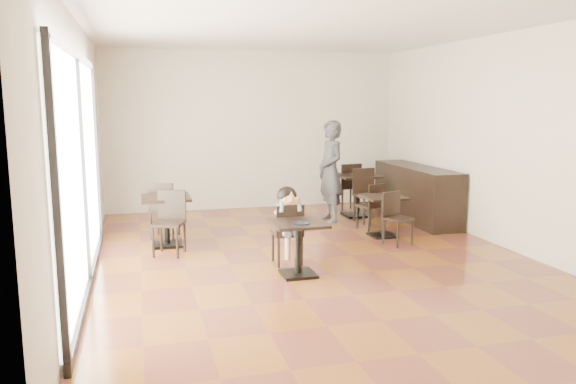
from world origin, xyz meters
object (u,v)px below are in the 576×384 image
object	(u,v)px
cafe_table_mid	(383,216)
cafe_table_back	(357,195)
cafe_table_left	(167,221)
chair_mid_a	(370,206)
chair_left_a	(165,209)
chair_left_b	(169,224)
adult_patron	(330,171)
child	(287,226)
chair_back_b	(368,196)
chair_mid_b	(398,219)
chair_back_a	(347,187)
child_chair	(287,234)
child_table	(298,249)

from	to	relation	value
cafe_table_mid	cafe_table_back	bearing A→B (deg)	82.93
cafe_table_left	chair_mid_a	size ratio (longest dim) A/B	0.95
chair_left_a	chair_left_b	world-z (taller)	same
cafe_table_left	cafe_table_mid	bearing A→B (deg)	-5.26
adult_patron	chair_left_b	xyz separation A→B (m)	(-3.00, -1.57, -0.47)
chair_left_a	adult_patron	bearing A→B (deg)	-150.24
child	cafe_table_left	size ratio (longest dim) A/B	1.38
cafe_table_left	chair_left_a	size ratio (longest dim) A/B	0.83
chair_mid_a	chair_left_a	xyz separation A→B (m)	(-3.45, 0.32, 0.06)
chair_mid_a	cafe_table_left	bearing A→B (deg)	-15.06
cafe_table_mid	cafe_table_back	world-z (taller)	cafe_table_back
cafe_table_mid	chair_back_b	xyz separation A→B (m)	(0.20, 1.09, 0.15)
chair_mid_a	cafe_table_back	bearing A→B (deg)	-119.50
adult_patron	chair_mid_a	bearing A→B (deg)	23.74
adult_patron	child	bearing A→B (deg)	-36.82
chair_mid_a	chair_left_b	world-z (taller)	chair_left_b
chair_left_a	chair_back_b	xyz separation A→B (m)	(3.65, 0.22, 0.03)
chair_left_b	cafe_table_left	bearing A→B (deg)	110.79
cafe_table_left	chair_mid_b	distance (m)	3.56
cafe_table_mid	chair_back_a	size ratio (longest dim) A/B	0.69
child	chair_mid_a	world-z (taller)	child
adult_patron	chair_back_a	bearing A→B (deg)	136.90
child_chair	chair_left_b	xyz separation A→B (m)	(-1.53, 0.86, 0.04)
chair_mid_b	chair_back_a	size ratio (longest dim) A/B	0.83
child_table	chair_mid_b	size ratio (longest dim) A/B	0.86
chair_mid_b	chair_mid_a	bearing A→B (deg)	71.08
adult_patron	chair_mid_a	xyz separation A→B (m)	(0.45, -0.79, -0.52)
child	chair_back_b	xyz separation A→B (m)	(2.12, 2.19, -0.04)
child_chair	cafe_table_left	world-z (taller)	child_chair
chair_back_a	chair_back_b	distance (m)	1.10
child_table	chair_back_a	distance (m)	4.39
chair_back_b	cafe_table_back	bearing A→B (deg)	84.31
chair_mid_a	chair_left_a	distance (m)	3.46
adult_patron	chair_back_b	world-z (taller)	adult_patron
chair_mid_a	chair_left_b	distance (m)	3.54
cafe_table_back	chair_mid_a	size ratio (longest dim) A/B	1.00
cafe_table_left	chair_mid_a	bearing A→B (deg)	3.86
adult_patron	chair_left_b	world-z (taller)	adult_patron
chair_mid_b	chair_back_b	world-z (taller)	chair_back_b
cafe_table_left	adult_patron	bearing A→B (deg)	18.83
child_chair	adult_patron	size ratio (longest dim) A/B	0.45
adult_patron	cafe_table_mid	xyz separation A→B (m)	(0.45, -1.34, -0.59)
child_table	child	bearing A→B (deg)	90.00
chair_back_b	child_table	bearing A→B (deg)	-133.48
chair_mid_b	child_table	bearing A→B (deg)	-169.21
cafe_table_left	chair_back_b	size ratio (longest dim) A/B	0.79
cafe_table_back	chair_back_a	size ratio (longest dim) A/B	0.83
cafe_table_mid	chair_left_a	xyz separation A→B (m)	(-3.45, 0.87, 0.12)
child_table	chair_mid_b	distance (m)	2.21
adult_patron	chair_left_b	distance (m)	3.42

